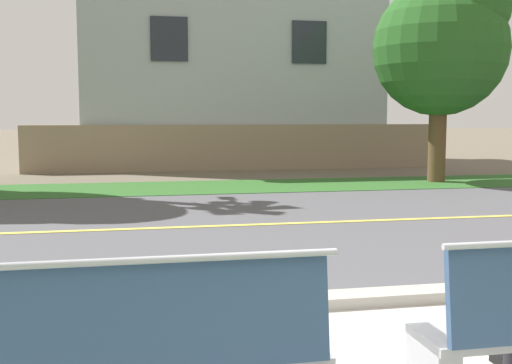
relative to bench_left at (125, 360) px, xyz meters
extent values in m
plane|color=#665B4C|center=(1.32, 7.70, -0.47)|extent=(140.00, 140.00, 0.00)
cube|color=#ADA89E|center=(1.32, 2.05, -0.41)|extent=(44.00, 0.30, 0.11)
cube|color=#515156|center=(1.32, 6.20, -0.46)|extent=(52.00, 8.00, 0.01)
cube|color=#E0CC4C|center=(1.32, 6.20, -0.46)|extent=(48.00, 0.14, 0.01)
cube|color=#2D6026|center=(1.32, 11.41, -0.46)|extent=(48.00, 2.80, 0.02)
cube|color=#9EA0A8|center=(0.00, 0.07, -0.04)|extent=(2.07, 0.44, 0.05)
cube|color=navy|center=(0.00, -0.12, 0.24)|extent=(1.99, 0.12, 0.52)
cylinder|color=#9EA0A8|center=(0.00, -0.13, 0.52)|extent=(2.07, 0.04, 0.04)
cube|color=black|center=(2.44, 0.53, -0.43)|extent=(0.09, 0.24, 0.07)
cylinder|color=brown|center=(7.63, 11.47, 0.57)|extent=(0.44, 0.44, 2.08)
sphere|color=#23561E|center=(7.63, 11.47, 2.86)|extent=(3.32, 3.32, 3.32)
sphere|color=#23561E|center=(8.05, 11.22, 3.85)|extent=(2.32, 2.32, 2.32)
cube|color=gray|center=(3.44, 15.93, 0.23)|extent=(13.00, 0.36, 1.40)
cube|color=#A3ADB2|center=(3.41, 19.13, 3.11)|extent=(9.56, 6.40, 7.15)
cube|color=#232833|center=(1.26, 15.90, 3.47)|extent=(1.10, 0.06, 1.30)
cube|color=#232833|center=(5.56, 15.90, 3.47)|extent=(1.10, 0.06, 1.30)
camera|label=1|loc=(0.05, -3.02, 1.19)|focal=43.84mm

